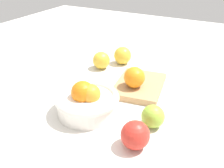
% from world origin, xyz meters
% --- Properties ---
extents(ground_plane, '(2.40, 2.40, 0.00)m').
position_xyz_m(ground_plane, '(0.00, 0.00, 0.00)').
color(ground_plane, silver).
extents(bowl, '(0.20, 0.20, 0.11)m').
position_xyz_m(bowl, '(-0.15, 0.07, 0.04)').
color(bowl, white).
rests_on(bowl, ground_plane).
extents(cutting_board, '(0.25, 0.20, 0.02)m').
position_xyz_m(cutting_board, '(0.07, -0.02, 0.01)').
color(cutting_board, tan).
rests_on(cutting_board, ground_plane).
extents(orange_on_board, '(0.08, 0.08, 0.08)m').
position_xyz_m(orange_on_board, '(0.03, -0.01, 0.06)').
color(orange_on_board, orange).
rests_on(orange_on_board, cutting_board).
extents(knife, '(0.16, 0.03, 0.01)m').
position_xyz_m(knife, '(0.12, 0.03, 0.03)').
color(knife, silver).
rests_on(knife, cutting_board).
extents(apple_back_right, '(0.08, 0.08, 0.08)m').
position_xyz_m(apple_back_right, '(0.25, 0.14, 0.04)').
color(apple_back_right, gold).
rests_on(apple_back_right, ground_plane).
extents(apple_front_left, '(0.08, 0.08, 0.08)m').
position_xyz_m(apple_front_left, '(-0.23, -0.13, 0.04)').
color(apple_front_left, red).
rests_on(apple_front_left, ground_plane).
extents(apple_back_right_2, '(0.08, 0.08, 0.08)m').
position_xyz_m(apple_back_right_2, '(0.16, 0.20, 0.04)').
color(apple_back_right_2, gold).
rests_on(apple_back_right_2, ground_plane).
extents(apple_front_left_2, '(0.07, 0.07, 0.07)m').
position_xyz_m(apple_front_left_2, '(-0.12, -0.14, 0.03)').
color(apple_front_left_2, '#8EB738').
rests_on(apple_front_left_2, ground_plane).
extents(citrus_peel, '(0.06, 0.05, 0.01)m').
position_xyz_m(citrus_peel, '(0.01, 0.17, 0.00)').
color(citrus_peel, orange).
rests_on(citrus_peel, ground_plane).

